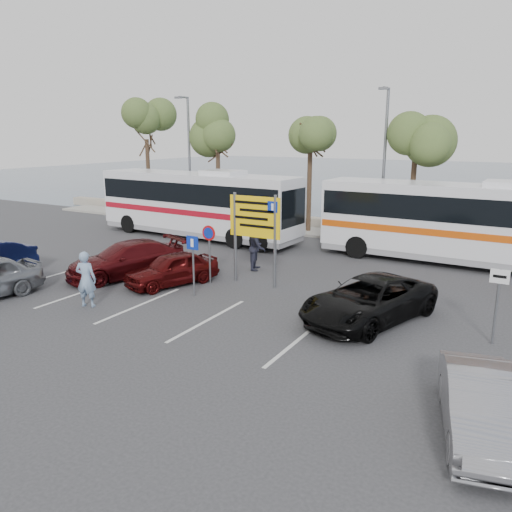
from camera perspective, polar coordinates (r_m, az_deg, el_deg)
The scene contains 23 objects.
ground at distance 17.95m, azimuth -8.08°, elevation -5.28°, with size 120.00×120.00×0.00m, color #323234.
kerb_strip at distance 29.83m, azimuth 8.61°, elevation 2.51°, with size 44.00×2.40×0.15m, color gray.
seawall at distance 31.63m, azimuth 9.96°, elevation 3.51°, with size 48.00×0.80×0.60m, color gray.
sea at distance 74.29m, azimuth 21.87°, elevation 8.29°, with size 140.00×140.00×0.00m, color #42546A.
tree_far_left at distance 36.72m, azimuth -12.46°, elevation 14.25°, with size 3.20×3.20×7.60m.
tree_left at distance 33.01m, azimuth -4.43°, elevation 14.05°, with size 3.20×3.20×7.20m.
tree_mid at distance 29.86m, azimuth 6.30°, elevation 15.29°, with size 3.20×3.20×8.00m.
tree_right at distance 27.97m, azimuth 17.94°, elevation 13.84°, with size 3.20×3.20×7.40m.
street_lamp_left at distance 33.81m, azimuth -7.72°, elevation 11.58°, with size 0.45×1.15×8.01m.
street_lamp_right at distance 27.90m, azimuth 14.42°, elevation 10.84°, with size 0.45×1.15×8.01m.
direction_sign at distance 19.36m, azimuth -0.15°, elevation 3.70°, with size 2.20×0.12×3.60m.
sign_no_stop at distance 19.71m, azimuth -5.37°, elevation 1.28°, with size 0.60×0.08×2.35m.
sign_parking at distance 18.25m, azimuth -7.21°, elevation -0.12°, with size 0.50×0.07×2.25m.
sign_taxi at distance 15.46m, azimuth 25.88°, elevation -4.16°, with size 0.50×0.07×2.20m.
lane_markings at distance 17.94m, azimuth -12.94°, elevation -5.50°, with size 12.02×4.20×0.01m, color silver, non-canonical shape.
coach_bus_left at distance 28.85m, azimuth -6.71°, elevation 5.70°, with size 12.68×3.40×3.91m.
coach_bus_right at distance 24.34m, azimuth 22.31°, elevation 3.23°, with size 12.50×2.91×3.88m.
car_maroon at distance 21.51m, azimuth -14.56°, elevation -0.38°, with size 2.03×4.99×1.45m, color #4C0C0F.
car_red at distance 19.96m, azimuth -9.60°, elevation -1.44°, with size 1.52×3.79×1.29m, color #4A0A0A.
suv_black at distance 16.26m, azimuth 12.78°, elevation -4.91°, with size 2.33×5.05×1.40m, color black.
car_silver_b at distance 11.10m, azimuth 24.35°, elevation -15.32°, with size 1.36×3.89×1.28m, color gray.
pedestrian_near at distance 18.05m, azimuth -18.85°, elevation -2.52°, with size 0.71×0.47×1.96m, color #7F9AB9.
pedestrian_far at distance 21.83m, azimuth 0.19°, elevation 0.99°, with size 0.96×0.75×1.97m, color #2D2F43.
Camera 1 is at (10.54, -13.31, 5.81)m, focal length 35.00 mm.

